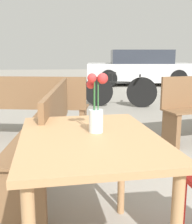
{
  "coord_description": "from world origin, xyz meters",
  "views": [
    {
      "loc": [
        -0.13,
        -1.38,
        1.13
      ],
      "look_at": [
        0.04,
        0.06,
        0.83
      ],
      "focal_mm": 45.0,
      "sensor_mm": 36.0,
      "label": 1
    }
  ],
  "objects_px": {
    "table_front": "(90,155)",
    "bench_far": "(18,105)",
    "bicycle": "(120,91)",
    "bench_near": "(49,128)",
    "parked_car": "(140,68)",
    "flower_vase": "(96,111)"
  },
  "relations": [
    {
      "from": "parked_car",
      "to": "bicycle",
      "type": "bearing_deg",
      "value": -110.98
    },
    {
      "from": "bench_near",
      "to": "bicycle",
      "type": "xyz_separation_m",
      "value": [
        1.36,
        3.41,
        -0.13
      ]
    },
    {
      "from": "flower_vase",
      "to": "table_front",
      "type": "bearing_deg",
      "value": -125.03
    },
    {
      "from": "bench_near",
      "to": "bicycle",
      "type": "bearing_deg",
      "value": 68.2
    },
    {
      "from": "table_front",
      "to": "bench_far",
      "type": "bearing_deg",
      "value": 106.93
    },
    {
      "from": "table_front",
      "to": "bench_near",
      "type": "bearing_deg",
      "value": 103.07
    },
    {
      "from": "flower_vase",
      "to": "parked_car",
      "type": "bearing_deg",
      "value": 72.84
    },
    {
      "from": "flower_vase",
      "to": "bench_far",
      "type": "xyz_separation_m",
      "value": [
        -0.76,
        2.3,
        -0.36
      ]
    },
    {
      "from": "bench_near",
      "to": "bicycle",
      "type": "distance_m",
      "value": 3.68
    },
    {
      "from": "table_front",
      "to": "bicycle",
      "type": "bearing_deg",
      "value": 76.36
    },
    {
      "from": "flower_vase",
      "to": "bench_near",
      "type": "relative_size",
      "value": 0.18
    },
    {
      "from": "bench_near",
      "to": "bench_far",
      "type": "bearing_deg",
      "value": 110.34
    },
    {
      "from": "table_front",
      "to": "bench_far",
      "type": "relative_size",
      "value": 0.53
    },
    {
      "from": "bench_near",
      "to": "parked_car",
      "type": "relative_size",
      "value": 0.44
    },
    {
      "from": "flower_vase",
      "to": "bicycle",
      "type": "bearing_deg",
      "value": 76.69
    },
    {
      "from": "bench_near",
      "to": "parked_car",
      "type": "xyz_separation_m",
      "value": [
        3.03,
        7.74,
        0.14
      ]
    },
    {
      "from": "table_front",
      "to": "parked_car",
      "type": "bearing_deg",
      "value": 72.71
    },
    {
      "from": "bicycle",
      "to": "parked_car",
      "type": "bearing_deg",
      "value": 69.02
    },
    {
      "from": "bicycle",
      "to": "bench_near",
      "type": "bearing_deg",
      "value": -111.8
    },
    {
      "from": "flower_vase",
      "to": "bench_near",
      "type": "bearing_deg",
      "value": 105.84
    },
    {
      "from": "bicycle",
      "to": "parked_car",
      "type": "distance_m",
      "value": 4.65
    },
    {
      "from": "table_front",
      "to": "flower_vase",
      "type": "xyz_separation_m",
      "value": [
        0.04,
        0.06,
        0.22
      ]
    }
  ]
}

